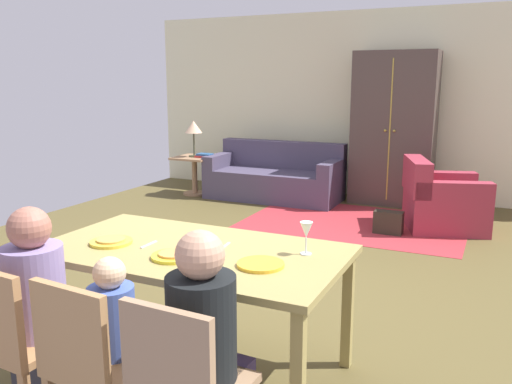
# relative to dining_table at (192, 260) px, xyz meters

# --- Properties ---
(ground_plane) EXTENTS (7.06, 6.63, 0.02)m
(ground_plane) POSITION_rel_dining_table_xyz_m (-0.25, 2.01, -0.70)
(ground_plane) COLOR brown
(back_wall) EXTENTS (7.06, 0.10, 2.70)m
(back_wall) POSITION_rel_dining_table_xyz_m (-0.25, 5.37, 0.66)
(back_wall) COLOR beige
(back_wall) RESTS_ON ground_plane
(dining_table) EXTENTS (1.76, 0.96, 0.76)m
(dining_table) POSITION_rel_dining_table_xyz_m (0.00, 0.00, 0.00)
(dining_table) COLOR #9E8C4D
(dining_table) RESTS_ON ground_plane
(plate_near_man) EXTENTS (0.25, 0.25, 0.02)m
(plate_near_man) POSITION_rel_dining_table_xyz_m (-0.48, -0.12, 0.08)
(plate_near_man) COLOR yellow
(plate_near_man) RESTS_ON dining_table
(pizza_near_man) EXTENTS (0.17, 0.17, 0.01)m
(pizza_near_man) POSITION_rel_dining_table_xyz_m (-0.48, -0.12, 0.09)
(pizza_near_man) COLOR gold
(pizza_near_man) RESTS_ON plate_near_man
(plate_near_child) EXTENTS (0.25, 0.25, 0.02)m
(plate_near_child) POSITION_rel_dining_table_xyz_m (0.00, -0.18, 0.08)
(plate_near_child) COLOR yellow
(plate_near_child) RESTS_ON dining_table
(pizza_near_child) EXTENTS (0.17, 0.17, 0.01)m
(pizza_near_child) POSITION_rel_dining_table_xyz_m (0.00, -0.18, 0.09)
(pizza_near_child) COLOR #E79647
(pizza_near_child) RESTS_ON plate_near_child
(plate_near_woman) EXTENTS (0.25, 0.25, 0.02)m
(plate_near_woman) POSITION_rel_dining_table_xyz_m (0.48, -0.10, 0.08)
(plate_near_woman) COLOR yellow
(plate_near_woman) RESTS_ON dining_table
(wine_glass) EXTENTS (0.07, 0.07, 0.19)m
(wine_glass) POSITION_rel_dining_table_xyz_m (0.63, 0.18, 0.20)
(wine_glass) COLOR silver
(wine_glass) RESTS_ON dining_table
(fork) EXTENTS (0.02, 0.15, 0.01)m
(fork) POSITION_rel_dining_table_xyz_m (-0.26, -0.05, 0.07)
(fork) COLOR silver
(fork) RESTS_ON dining_table
(knife) EXTENTS (0.03, 0.17, 0.01)m
(knife) POSITION_rel_dining_table_xyz_m (0.16, 0.10, 0.07)
(knife) COLOR silver
(knife) RESTS_ON dining_table
(dining_chair_man) EXTENTS (0.45, 0.45, 0.87)m
(dining_chair_man) POSITION_rel_dining_table_xyz_m (-0.49, -0.84, -0.20)
(dining_chair_man) COLOR #AB794B
(dining_chair_man) RESTS_ON ground_plane
(person_man) EXTENTS (0.30, 0.41, 1.11)m
(person_man) POSITION_rel_dining_table_xyz_m (-0.48, -0.67, -0.18)
(person_man) COLOR #3C3C47
(person_man) RESTS_ON ground_plane
(dining_chair_child) EXTENTS (0.45, 0.45, 0.87)m
(dining_chair_child) POSITION_rel_dining_table_xyz_m (-0.01, -0.84, -0.20)
(dining_chair_child) COLOR #AD7F4E
(dining_chair_child) RESTS_ON ground_plane
(person_child) EXTENTS (0.22, 0.29, 0.92)m
(person_child) POSITION_rel_dining_table_xyz_m (0.00, -0.67, -0.26)
(person_child) COLOR #312F50
(person_child) RESTS_ON ground_plane
(dining_chair_woman) EXTENTS (0.44, 0.44, 0.87)m
(dining_chair_woman) POSITION_rel_dining_table_xyz_m (0.48, -0.84, -0.20)
(dining_chair_woman) COLOR #A17D5D
(dining_chair_woman) RESTS_ON ground_plane
(person_woman) EXTENTS (0.30, 0.41, 1.11)m
(person_woman) POSITION_rel_dining_table_xyz_m (0.48, -0.67, -0.18)
(person_woman) COLOR #3A2D56
(person_woman) RESTS_ON ground_plane
(area_rug) EXTENTS (2.60, 1.80, 0.01)m
(area_rug) POSITION_rel_dining_table_xyz_m (0.01, 3.71, -0.69)
(area_rug) COLOR #A22B32
(area_rug) RESTS_ON ground_plane
(couch) EXTENTS (1.93, 0.86, 0.82)m
(couch) POSITION_rel_dining_table_xyz_m (-1.41, 4.57, -0.39)
(couch) COLOR #473F57
(couch) RESTS_ON ground_plane
(armchair) EXTENTS (1.08, 1.08, 0.82)m
(armchair) POSITION_rel_dining_table_xyz_m (0.97, 3.89, -0.37)
(armchair) COLOR maroon
(armchair) RESTS_ON ground_plane
(armoire) EXTENTS (1.10, 0.59, 2.10)m
(armoire) POSITION_rel_dining_table_xyz_m (0.19, 4.98, 0.36)
(armoire) COLOR #493C36
(armoire) RESTS_ON ground_plane
(side_table) EXTENTS (0.56, 0.56, 0.58)m
(side_table) POSITION_rel_dining_table_xyz_m (-2.63, 4.31, -0.31)
(side_table) COLOR #9F7755
(side_table) RESTS_ON ground_plane
(table_lamp) EXTENTS (0.26, 0.26, 0.54)m
(table_lamp) POSITION_rel_dining_table_xyz_m (-2.63, 4.31, 0.32)
(table_lamp) COLOR #43442D
(table_lamp) RESTS_ON side_table
(book_lower) EXTENTS (0.22, 0.16, 0.03)m
(book_lower) POSITION_rel_dining_table_xyz_m (-2.47, 4.30, -0.10)
(book_lower) COLOR #A52827
(book_lower) RESTS_ON side_table
(book_upper) EXTENTS (0.22, 0.16, 0.03)m
(book_upper) POSITION_rel_dining_table_xyz_m (-2.46, 4.32, -0.07)
(book_upper) COLOR #254F81
(book_upper) RESTS_ON book_lower
(handbag) EXTENTS (0.32, 0.16, 0.26)m
(handbag) POSITION_rel_dining_table_xyz_m (0.48, 3.41, -0.56)
(handbag) COLOR #2B261C
(handbag) RESTS_ON ground_plane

